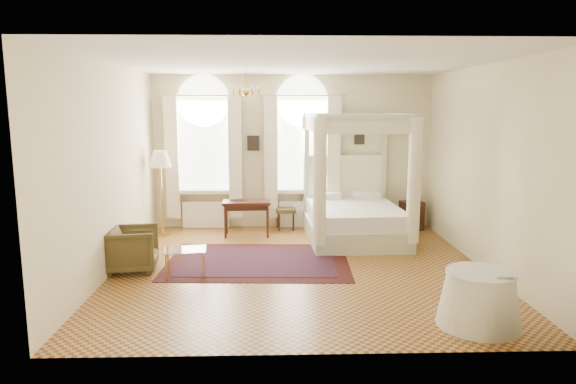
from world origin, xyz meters
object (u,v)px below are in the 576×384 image
at_px(armchair, 132,249).
at_px(floor_lamp, 160,163).
at_px(writing_desk, 247,206).
at_px(coffee_table, 185,252).
at_px(side_table, 479,299).
at_px(canopy_bed, 355,212).
at_px(stool, 286,212).
at_px(nightstand, 412,215).

distance_m(armchair, floor_lamp, 2.56).
distance_m(writing_desk, coffee_table, 2.69).
bearing_deg(armchair, side_table, -122.28).
bearing_deg(side_table, canopy_bed, 102.03).
height_order(canopy_bed, side_table, canopy_bed).
xyz_separation_m(writing_desk, floor_lamp, (-1.73, 0.05, 0.87)).
bearing_deg(stool, nightstand, -1.70).
xyz_separation_m(armchair, floor_lamp, (0.00, 2.29, 1.14)).
xyz_separation_m(nightstand, floor_lamp, (-5.26, -0.40, 1.19)).
bearing_deg(side_table, coffee_table, 153.27).
relative_size(stool, floor_lamp, 0.27).
xyz_separation_m(coffee_table, side_table, (3.85, -1.94, -0.06)).
height_order(canopy_bed, nightstand, canopy_bed).
height_order(floor_lamp, side_table, floor_lamp).
height_order(canopy_bed, floor_lamp, canopy_bed).
xyz_separation_m(writing_desk, stool, (0.81, 0.53, -0.23)).
bearing_deg(writing_desk, coffee_table, -108.09).
distance_m(armchair, side_table, 5.25).
bearing_deg(side_table, stool, 113.81).
bearing_deg(floor_lamp, armchair, -90.00).
bearing_deg(floor_lamp, side_table, -43.67).
distance_m(armchair, coffee_table, 0.95).
bearing_deg(floor_lamp, writing_desk, -1.72).
bearing_deg(stool, floor_lamp, -169.33).
distance_m(writing_desk, floor_lamp, 1.94).
xyz_separation_m(stool, armchair, (-2.54, -2.77, -0.03)).
bearing_deg(side_table, armchair, 154.73).
distance_m(writing_desk, stool, 0.99).
bearing_deg(coffee_table, armchair, 161.36).
distance_m(canopy_bed, floor_lamp, 4.02).
distance_m(nightstand, floor_lamp, 5.41).
height_order(canopy_bed, writing_desk, canopy_bed).
xyz_separation_m(coffee_table, floor_lamp, (-0.90, 2.60, 1.10)).
relative_size(floor_lamp, side_table, 1.76).
bearing_deg(armchair, nightstand, -69.92).
relative_size(armchair, coffee_table, 1.14).
relative_size(armchair, floor_lamp, 0.45).
bearing_deg(armchair, floor_lamp, -7.01).
height_order(writing_desk, side_table, writing_desk).
distance_m(coffee_table, floor_lamp, 2.96).
relative_size(armchair, side_table, 0.79).
bearing_deg(writing_desk, armchair, -127.67).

